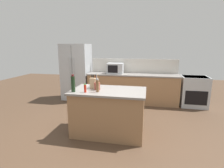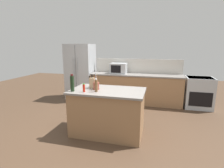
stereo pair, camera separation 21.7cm
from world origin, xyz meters
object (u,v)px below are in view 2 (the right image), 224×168
knife_block (93,83)px  wine_bottle (72,83)px  pepper_grinder (96,86)px  microwave (119,68)px  range_oven (199,92)px  refrigerator (81,72)px  vinegar_bottle (96,81)px  hot_sauce_bottle (84,88)px  utensil_crock (96,86)px

knife_block → wine_bottle: size_ratio=0.85×
pepper_grinder → microwave: bearing=92.3°
microwave → pepper_grinder: (0.10, -2.39, -0.04)m
wine_bottle → range_oven: bearing=41.4°
refrigerator → microwave: size_ratio=3.68×
range_oven → vinegar_bottle: bearing=-141.9°
microwave → pepper_grinder: 2.40m
microwave → hot_sauce_bottle: bearing=-93.0°
refrigerator → microwave: refrigerator is taller
range_oven → pepper_grinder: (-2.35, -2.39, 0.60)m
vinegar_bottle → utensil_crock: bearing=-67.4°
pepper_grinder → wine_bottle: bearing=-170.0°
refrigerator → range_oven: refrigerator is taller
wine_bottle → refrigerator: bearing=111.6°
refrigerator → pepper_grinder: 2.85m
utensil_crock → microwave: bearing=91.0°
knife_block → vinegar_bottle: 0.15m
utensil_crock → pepper_grinder: size_ratio=1.22×
utensil_crock → pepper_grinder: 0.18m
range_oven → knife_block: 3.34m
pepper_grinder → knife_block: bearing=121.5°
refrigerator → wine_bottle: (1.00, -2.53, 0.16)m
range_oven → vinegar_bottle: size_ratio=3.38×
microwave → vinegar_bottle: (-0.07, -1.97, -0.04)m
refrigerator → utensil_crock: 2.68m
refrigerator → microwave: 1.38m
utensil_crock → vinegar_bottle: (-0.11, 0.26, 0.05)m
knife_block → vinegar_bottle: (0.00, 0.15, 0.01)m
wine_bottle → hot_sauce_bottle: wine_bottle is taller
microwave → wine_bottle: wine_bottle is taller
knife_block → hot_sauce_bottle: 0.35m
pepper_grinder → vinegar_bottle: 0.45m
knife_block → pepper_grinder: size_ratio=1.11×
range_oven → refrigerator: bearing=179.2°
range_oven → vinegar_bottle: vinegar_bottle is taller
wine_bottle → pepper_grinder: wine_bottle is taller
refrigerator → vinegar_bottle: size_ratio=6.93×
refrigerator → vinegar_bottle: refrigerator is taller
refrigerator → wine_bottle: 2.72m
refrigerator → vinegar_bottle: bearing=-57.2°
microwave → knife_block: bearing=-91.9°
refrigerator → hot_sauce_bottle: bearing=-63.7°
range_oven → vinegar_bottle: 3.25m
range_oven → microwave: (-2.44, 0.00, 0.64)m
range_oven → microwave: 2.53m
microwave → pepper_grinder: microwave is taller
refrigerator → hot_sauce_bottle: size_ratio=11.32×
refrigerator → hot_sauce_bottle: (1.24, -2.52, 0.08)m
knife_block → vinegar_bottle: size_ratio=1.07×
range_oven → utensil_crock: utensil_crock is taller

